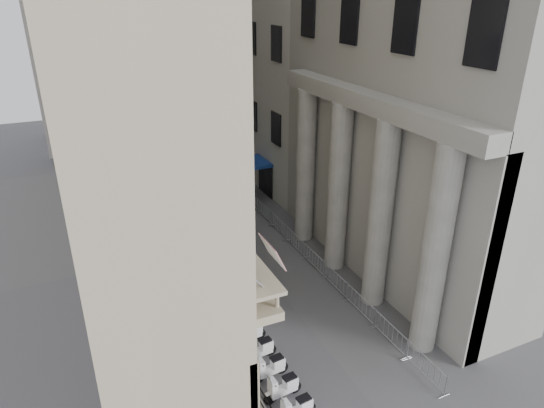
# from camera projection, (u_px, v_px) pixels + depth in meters

# --- Properties ---
(iron_fence) EXTENTS (0.30, 28.00, 1.40)m
(iron_fence) POSITION_uv_depth(u_px,v_px,m) (181.00, 264.00, 29.83)
(iron_fence) COLOR black
(iron_fence) RESTS_ON ground
(blue_awning) EXTENTS (1.60, 3.00, 3.00)m
(blue_awning) POSITION_uv_depth(u_px,v_px,m) (257.00, 195.00, 39.66)
(blue_awning) COLOR navy
(blue_awning) RESTS_ON ground
(scooter_1) EXTENTS (1.45, 0.69, 1.50)m
(scooter_1) POSITION_uv_depth(u_px,v_px,m) (283.00, 397.00, 20.10)
(scooter_1) COLOR white
(scooter_1) RESTS_ON ground
(scooter_2) EXTENTS (1.45, 0.69, 1.50)m
(scooter_2) POSITION_uv_depth(u_px,v_px,m) (271.00, 377.00, 21.14)
(scooter_2) COLOR white
(scooter_2) RESTS_ON ground
(scooter_3) EXTENTS (1.45, 0.69, 1.50)m
(scooter_3) POSITION_uv_depth(u_px,v_px,m) (260.00, 359.00, 22.17)
(scooter_3) COLOR white
(scooter_3) RESTS_ON ground
(scooter_4) EXTENTS (1.45, 0.69, 1.50)m
(scooter_4) POSITION_uv_depth(u_px,v_px,m) (249.00, 343.00, 23.20)
(scooter_4) COLOR white
(scooter_4) RESTS_ON ground
(scooter_5) EXTENTS (1.45, 0.69, 1.50)m
(scooter_5) POSITION_uv_depth(u_px,v_px,m) (240.00, 328.00, 24.24)
(scooter_5) COLOR white
(scooter_5) RESTS_ON ground
(scooter_6) EXTENTS (1.45, 0.69, 1.50)m
(scooter_6) POSITION_uv_depth(u_px,v_px,m) (232.00, 314.00, 25.27)
(scooter_6) COLOR white
(scooter_6) RESTS_ON ground
(scooter_7) EXTENTS (1.45, 0.69, 1.50)m
(scooter_7) POSITION_uv_depth(u_px,v_px,m) (224.00, 301.00, 26.30)
(scooter_7) COLOR white
(scooter_7) RESTS_ON ground
(scooter_8) EXTENTS (1.45, 0.69, 1.50)m
(scooter_8) POSITION_uv_depth(u_px,v_px,m) (217.00, 289.00, 27.33)
(scooter_8) COLOR white
(scooter_8) RESTS_ON ground
(scooter_9) EXTENTS (1.45, 0.69, 1.50)m
(scooter_9) POSITION_uv_depth(u_px,v_px,m) (210.00, 278.00, 28.37)
(scooter_9) COLOR white
(scooter_9) RESTS_ON ground
(scooter_10) EXTENTS (1.45, 0.69, 1.50)m
(scooter_10) POSITION_uv_depth(u_px,v_px,m) (204.00, 268.00, 29.40)
(scooter_10) COLOR white
(scooter_10) RESTS_ON ground
(scooter_11) EXTENTS (1.45, 0.69, 1.50)m
(scooter_11) POSITION_uv_depth(u_px,v_px,m) (198.00, 258.00, 30.43)
(scooter_11) COLOR white
(scooter_11) RESTS_ON ground
(scooter_12) EXTENTS (1.45, 0.69, 1.50)m
(scooter_12) POSITION_uv_depth(u_px,v_px,m) (192.00, 249.00, 31.47)
(scooter_12) COLOR white
(scooter_12) RESTS_ON ground
(scooter_13) EXTENTS (1.45, 0.69, 1.50)m
(scooter_13) POSITION_uv_depth(u_px,v_px,m) (187.00, 241.00, 32.50)
(scooter_13) COLOR white
(scooter_13) RESTS_ON ground
(scooter_14) EXTENTS (1.45, 0.69, 1.50)m
(scooter_14) POSITION_uv_depth(u_px,v_px,m) (182.00, 233.00, 33.53)
(scooter_14) COLOR white
(scooter_14) RESTS_ON ground
(scooter_15) EXTENTS (1.45, 0.69, 1.50)m
(scooter_15) POSITION_uv_depth(u_px,v_px,m) (178.00, 226.00, 34.56)
(scooter_15) COLOR white
(scooter_15) RESTS_ON ground
(barrier_0) EXTENTS (0.60, 2.40, 1.10)m
(barrier_0) POSITION_uv_depth(u_px,v_px,m) (424.00, 377.00, 21.14)
(barrier_0) COLOR #A6A8AD
(barrier_0) RESTS_ON ground
(barrier_1) EXTENTS (0.60, 2.40, 1.10)m
(barrier_1) POSITION_uv_depth(u_px,v_px,m) (389.00, 342.00, 23.22)
(barrier_1) COLOR #A6A8AD
(barrier_1) RESTS_ON ground
(barrier_2) EXTENTS (0.60, 2.40, 1.10)m
(barrier_2) POSITION_uv_depth(u_px,v_px,m) (360.00, 313.00, 25.30)
(barrier_2) COLOR #A6A8AD
(barrier_2) RESTS_ON ground
(barrier_3) EXTENTS (0.60, 2.40, 1.10)m
(barrier_3) POSITION_uv_depth(u_px,v_px,m) (335.00, 288.00, 27.38)
(barrier_3) COLOR #A6A8AD
(barrier_3) RESTS_ON ground
(barrier_4) EXTENTS (0.60, 2.40, 1.10)m
(barrier_4) POSITION_uv_depth(u_px,v_px,m) (313.00, 267.00, 29.45)
(barrier_4) COLOR #A6A8AD
(barrier_4) RESTS_ON ground
(barrier_5) EXTENTS (0.60, 2.40, 1.10)m
(barrier_5) POSITION_uv_depth(u_px,v_px,m) (295.00, 249.00, 31.53)
(barrier_5) COLOR #A6A8AD
(barrier_5) RESTS_ON ground
(barrier_6) EXTENTS (0.60, 2.40, 1.10)m
(barrier_6) POSITION_uv_depth(u_px,v_px,m) (279.00, 233.00, 33.61)
(barrier_6) COLOR #A6A8AD
(barrier_6) RESTS_ON ground
(barrier_7) EXTENTS (0.60, 2.40, 1.10)m
(barrier_7) POSITION_uv_depth(u_px,v_px,m) (264.00, 218.00, 35.69)
(barrier_7) COLOR #A6A8AD
(barrier_7) RESTS_ON ground
(barrier_8) EXTENTS (0.60, 2.40, 1.10)m
(barrier_8) POSITION_uv_depth(u_px,v_px,m) (251.00, 206.00, 37.76)
(barrier_8) COLOR #A6A8AD
(barrier_8) RESTS_ON ground
(barrier_9) EXTENTS (0.60, 2.40, 1.10)m
(barrier_9) POSITION_uv_depth(u_px,v_px,m) (240.00, 194.00, 39.84)
(barrier_9) COLOR #A6A8AD
(barrier_9) RESTS_ON ground
(security_tent) EXTENTS (3.54, 3.54, 2.88)m
(security_tent) POSITION_uv_depth(u_px,v_px,m) (179.00, 171.00, 38.05)
(security_tent) COLOR white
(security_tent) RESTS_ON ground
(street_lamp) EXTENTS (2.90, 0.80, 9.03)m
(street_lamp) POSITION_uv_depth(u_px,v_px,m) (181.00, 179.00, 27.93)
(street_lamp) COLOR #909398
(street_lamp) RESTS_ON ground
(info_kiosk) EXTENTS (0.34, 0.90, 1.87)m
(info_kiosk) POSITION_uv_depth(u_px,v_px,m) (166.00, 223.00, 32.89)
(info_kiosk) COLOR black
(info_kiosk) RESTS_ON ground
(pedestrian_a) EXTENTS (0.67, 0.54, 1.60)m
(pedestrian_a) POSITION_uv_depth(u_px,v_px,m) (247.00, 205.00, 35.88)
(pedestrian_a) COLOR black
(pedestrian_a) RESTS_ON ground
(pedestrian_b) EXTENTS (0.90, 0.72, 1.76)m
(pedestrian_b) POSITION_uv_depth(u_px,v_px,m) (214.00, 160.00, 45.14)
(pedestrian_b) COLOR black
(pedestrian_b) RESTS_ON ground
(pedestrian_c) EXTENTS (0.91, 0.71, 1.65)m
(pedestrian_c) POSITION_uv_depth(u_px,v_px,m) (188.00, 165.00, 43.87)
(pedestrian_c) COLOR black
(pedestrian_c) RESTS_ON ground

